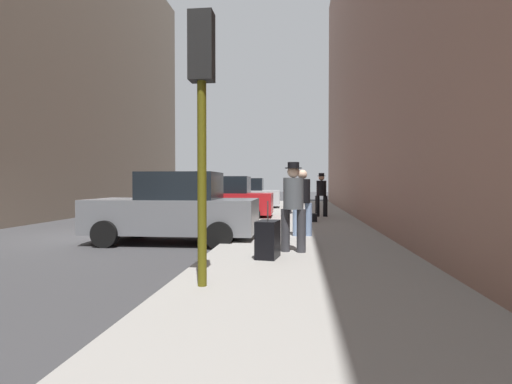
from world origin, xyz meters
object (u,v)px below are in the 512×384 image
pedestrian_in_tan_coat (293,192)px  pedestrian_with_beanie (293,202)px  traffic_light (202,88)px  parked_gray_coupe (175,209)px  parked_silver_sedan (243,195)px  pedestrian_in_jeans (302,199)px  parked_red_hatchback (222,199)px  pedestrian_with_fedora (321,192)px  fire_hydrant (267,208)px  duffel_bag (312,217)px  rolling_suitcase (268,239)px

pedestrian_in_tan_coat → pedestrian_with_beanie: bearing=-89.1°
pedestrian_with_beanie → traffic_light: bearing=-112.9°
pedestrian_in_tan_coat → parked_gray_coupe: bearing=-109.4°
parked_silver_sedan → pedestrian_in_jeans: pedestrian_in_jeans is taller
parked_red_hatchback → pedestrian_in_jeans: 6.59m
traffic_light → pedestrian_with_beanie: traffic_light is taller
traffic_light → pedestrian_with_fedora: bearing=79.1°
parked_gray_coupe → traffic_light: 5.38m
pedestrian_in_jeans → pedestrian_in_tan_coat: same height
fire_hydrant → duffel_bag: size_ratio=1.60×
fire_hydrant → rolling_suitcase: 9.31m
pedestrian_with_fedora → rolling_suitcase: 9.39m
fire_hydrant → pedestrian_with_beanie: bearing=-82.0°
parked_silver_sedan → duffel_bag: (3.61, -8.03, -0.56)m
pedestrian_in_jeans → pedestrian_in_tan_coat: size_ratio=1.00×
parked_red_hatchback → rolling_suitcase: 9.26m
rolling_suitcase → fire_hydrant: bearing=94.7°
parked_red_hatchback → rolling_suitcase: parked_red_hatchback is taller
parked_silver_sedan → rolling_suitcase: size_ratio=4.10×
pedestrian_with_beanie → parked_gray_coupe: bearing=147.5°
parked_gray_coupe → parked_red_hatchback: (-0.00, 6.27, 0.00)m
fire_hydrant → duffel_bag: fire_hydrant is taller
fire_hydrant → traffic_light: bearing=-89.7°
parked_red_hatchback → traffic_light: 11.26m
pedestrian_with_beanie → duffel_bag: size_ratio=4.04×
pedestrian_in_tan_coat → parked_red_hatchback: bearing=-146.7°
fire_hydrant → pedestrian_in_tan_coat: (1.06, 1.48, 0.61)m
pedestrian_in_jeans → rolling_suitcase: (-0.65, -3.14, -0.61)m
rolling_suitcase → duffel_bag: (1.04, 7.12, -0.20)m
traffic_light → pedestrian_with_fedora: traffic_light is taller
pedestrian_in_jeans → rolling_suitcase: size_ratio=1.64×
rolling_suitcase → parked_red_hatchback: bearing=106.1°
traffic_light → pedestrian_with_fedora: (2.19, 11.30, -1.62)m
pedestrian_with_fedora → parked_silver_sedan: bearing=124.4°
parked_silver_sedan → rolling_suitcase: bearing=-80.4°
parked_silver_sedan → pedestrian_with_beanie: 14.77m
parked_silver_sedan → pedestrian_in_jeans: 12.43m
pedestrian_with_fedora → parked_red_hatchback: bearing=-174.9°
parked_silver_sedan → rolling_suitcase: 15.37m
pedestrian_in_tan_coat → pedestrian_in_jeans: bearing=-87.3°
parked_silver_sedan → fire_hydrant: (1.80, -5.87, -0.35)m
parked_red_hatchback → pedestrian_in_jeans: size_ratio=2.48×
parked_red_hatchback → rolling_suitcase: (2.56, -8.89, -0.36)m
pedestrian_in_tan_coat → duffel_bag: (0.74, -3.65, -0.81)m
pedestrian_with_beanie → rolling_suitcase: (-0.45, -0.70, -0.65)m
traffic_light → pedestrian_with_beanie: bearing=67.1°
fire_hydrant → traffic_light: traffic_light is taller
pedestrian_with_fedora → rolling_suitcase: bearing=-99.1°
parked_gray_coupe → rolling_suitcase: parked_gray_coupe is taller
pedestrian_with_fedora → fire_hydrant: bearing=179.1°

